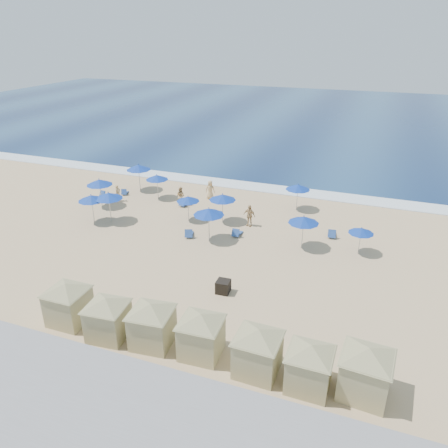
% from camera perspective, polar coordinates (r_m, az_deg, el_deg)
% --- Properties ---
extents(ground, '(160.00, 160.00, 0.00)m').
position_cam_1_polar(ground, '(31.81, -4.68, -3.91)').
color(ground, tan).
rests_on(ground, ground).
extents(ocean, '(160.00, 80.00, 0.06)m').
position_cam_1_polar(ocean, '(82.52, 12.01, 13.42)').
color(ocean, '#0E254D').
rests_on(ocean, ground).
extents(surf_line, '(160.00, 2.50, 0.08)m').
position_cam_1_polar(surf_line, '(45.09, 3.63, 4.92)').
color(surf_line, white).
rests_on(surf_line, ground).
extents(seawall, '(160.00, 6.10, 1.22)m').
position_cam_1_polar(seawall, '(22.23, -20.26, -17.82)').
color(seawall, gray).
rests_on(seawall, ground).
extents(trash_bin, '(0.85, 0.85, 0.82)m').
position_cam_1_polar(trash_bin, '(27.19, -0.11, -8.17)').
color(trash_bin, black).
rests_on(trash_bin, ground).
extents(cabana_0, '(4.31, 4.31, 2.70)m').
position_cam_1_polar(cabana_0, '(25.59, -19.79, -9.07)').
color(cabana_0, tan).
rests_on(cabana_0, ground).
extents(cabana_1, '(4.15, 4.15, 2.62)m').
position_cam_1_polar(cabana_1, '(23.89, -15.02, -11.11)').
color(cabana_1, tan).
rests_on(cabana_1, ground).
extents(cabana_2, '(4.27, 4.27, 2.69)m').
position_cam_1_polar(cabana_2, '(22.91, -9.44, -12.11)').
color(cabana_2, tan).
rests_on(cabana_2, ground).
extents(cabana_3, '(4.23, 4.23, 2.66)m').
position_cam_1_polar(cabana_3, '(22.02, -3.01, -13.54)').
color(cabana_3, tan).
rests_on(cabana_3, ground).
extents(cabana_4, '(4.31, 4.31, 2.71)m').
position_cam_1_polar(cabana_4, '(21.08, 4.46, -15.51)').
color(cabana_4, tan).
rests_on(cabana_4, ground).
extents(cabana_5, '(4.14, 4.14, 2.60)m').
position_cam_1_polar(cabana_5, '(20.69, 11.17, -17.12)').
color(cabana_5, tan).
rests_on(cabana_5, ground).
extents(cabana_6, '(4.48, 4.48, 2.82)m').
position_cam_1_polar(cabana_6, '(20.87, 18.11, -17.14)').
color(cabana_6, tan).
rests_on(cabana_6, ground).
extents(umbrella_0, '(2.34, 2.34, 2.66)m').
position_cam_1_polar(umbrella_0, '(40.83, -15.97, 5.27)').
color(umbrella_0, '#A5A8AD').
rests_on(umbrella_0, ground).
extents(umbrella_1, '(2.34, 2.34, 2.67)m').
position_cam_1_polar(umbrella_1, '(37.29, -14.85, 3.60)').
color(umbrella_1, '#A5A8AD').
rests_on(umbrella_1, ground).
extents(umbrella_2, '(2.40, 2.40, 2.73)m').
position_cam_1_polar(umbrella_2, '(44.21, -11.11, 7.29)').
color(umbrella_2, '#A5A8AD').
rests_on(umbrella_2, ground).
extents(umbrella_3, '(2.19, 2.19, 2.49)m').
position_cam_1_polar(umbrella_3, '(37.61, -16.95, 3.28)').
color(umbrella_3, '#A5A8AD').
rests_on(umbrella_3, ground).
extents(umbrella_4, '(2.12, 2.12, 2.41)m').
position_cam_1_polar(umbrella_4, '(41.76, -8.76, 6.05)').
color(umbrella_4, '#A5A8AD').
rests_on(umbrella_4, ground).
extents(umbrella_5, '(1.95, 1.95, 2.21)m').
position_cam_1_polar(umbrella_5, '(36.57, -4.73, 3.29)').
color(umbrella_5, '#A5A8AD').
rests_on(umbrella_5, ground).
extents(umbrella_6, '(2.24, 2.24, 2.54)m').
position_cam_1_polar(umbrella_6, '(36.01, -0.19, 3.52)').
color(umbrella_6, '#A5A8AD').
rests_on(umbrella_6, ground).
extents(umbrella_7, '(2.38, 2.38, 2.70)m').
position_cam_1_polar(umbrella_7, '(32.80, -2.00, 1.61)').
color(umbrella_7, '#A5A8AD').
rests_on(umbrella_7, ground).
extents(umbrella_8, '(2.17, 2.17, 2.47)m').
position_cam_1_polar(umbrella_8, '(39.12, 9.64, 4.80)').
color(umbrella_8, '#A5A8AD').
rests_on(umbrella_8, ground).
extents(umbrella_9, '(2.27, 2.27, 2.58)m').
position_cam_1_polar(umbrella_9, '(32.19, 10.36, 0.54)').
color(umbrella_9, '#A5A8AD').
rests_on(umbrella_9, ground).
extents(umbrella_10, '(1.82, 1.82, 2.07)m').
position_cam_1_polar(umbrella_10, '(32.52, 17.49, -0.83)').
color(umbrella_10, '#A5A8AD').
rests_on(umbrella_10, ground).
extents(beach_chair_0, '(0.82, 1.43, 0.74)m').
position_cam_1_polar(beach_chair_0, '(43.74, -15.26, 3.76)').
color(beach_chair_0, '#284C96').
rests_on(beach_chair_0, ground).
extents(beach_chair_1, '(0.88, 1.27, 0.64)m').
position_cam_1_polar(beach_chair_1, '(43.97, -12.84, 4.08)').
color(beach_chair_1, '#284C96').
rests_on(beach_chair_1, ground).
extents(beach_chair_2, '(0.72, 1.37, 0.72)m').
position_cam_1_polar(beach_chair_2, '(40.23, -5.25, 2.73)').
color(beach_chair_2, '#284C96').
rests_on(beach_chair_2, ground).
extents(beach_chair_3, '(1.03, 1.47, 0.74)m').
position_cam_1_polar(beach_chair_3, '(34.29, -4.60, -1.23)').
color(beach_chair_3, '#284C96').
rests_on(beach_chair_3, ground).
extents(beach_chair_4, '(0.58, 1.30, 0.71)m').
position_cam_1_polar(beach_chair_4, '(34.32, 1.70, -1.14)').
color(beach_chair_4, '#284C96').
rests_on(beach_chair_4, ground).
extents(beach_chair_5, '(0.73, 1.40, 0.75)m').
position_cam_1_polar(beach_chair_5, '(35.15, 13.91, -1.24)').
color(beach_chair_5, '#284C96').
rests_on(beach_chair_5, ground).
extents(beachgoer_0, '(0.51, 0.65, 1.59)m').
position_cam_1_polar(beachgoer_0, '(42.17, -13.70, 3.94)').
color(beachgoer_0, tan).
rests_on(beachgoer_0, ground).
extents(beachgoer_1, '(0.92, 0.75, 1.75)m').
position_cam_1_polar(beachgoer_1, '(40.23, -5.71, 3.67)').
color(beachgoer_1, tan).
rests_on(beachgoer_1, ground).
extents(beachgoer_2, '(1.15, 0.68, 1.83)m').
position_cam_1_polar(beachgoer_2, '(35.81, 3.32, 1.13)').
color(beachgoer_2, tan).
rests_on(beachgoer_2, ground).
extents(beachgoer_3, '(0.95, 0.69, 1.81)m').
position_cam_1_polar(beachgoer_3, '(41.53, -1.81, 4.49)').
color(beachgoer_3, tan).
rests_on(beachgoer_3, ground).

